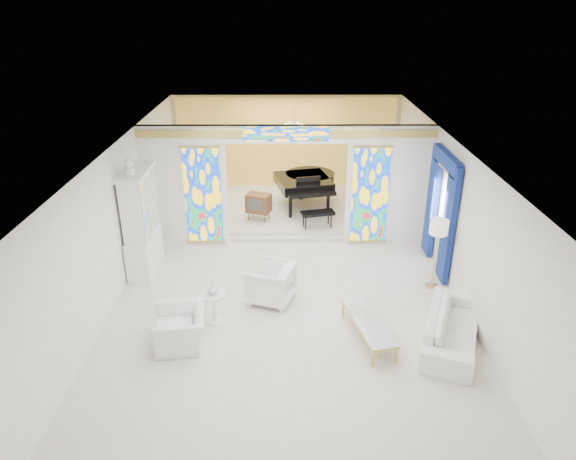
{
  "coord_description": "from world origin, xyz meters",
  "views": [
    {
      "loc": [
        -0.02,
        -9.79,
        5.7
      ],
      "look_at": [
        0.02,
        0.2,
        1.15
      ],
      "focal_mm": 32.0,
      "sensor_mm": 36.0,
      "label": 1
    }
  ],
  "objects_px": {
    "coffee_table": "(369,323)",
    "tv_console": "(258,203)",
    "sofa": "(452,327)",
    "grand_piano": "(307,181)",
    "armchair_left": "(180,328)",
    "china_cabinet": "(141,222)",
    "armchair_right": "(270,283)"
  },
  "relations": [
    {
      "from": "armchair_right",
      "to": "grand_piano",
      "type": "distance_m",
      "value": 4.95
    },
    {
      "from": "armchair_left",
      "to": "sofa",
      "type": "bearing_deg",
      "value": 81.48
    },
    {
      "from": "china_cabinet",
      "to": "grand_piano",
      "type": "xyz_separation_m",
      "value": [
        3.8,
        3.49,
        -0.26
      ]
    },
    {
      "from": "armchair_left",
      "to": "grand_piano",
      "type": "xyz_separation_m",
      "value": [
        2.49,
        6.27,
        0.59
      ]
    },
    {
      "from": "sofa",
      "to": "armchair_right",
      "type": "bearing_deg",
      "value": 87.95
    },
    {
      "from": "armchair_left",
      "to": "grand_piano",
      "type": "height_order",
      "value": "grand_piano"
    },
    {
      "from": "coffee_table",
      "to": "tv_console",
      "type": "bearing_deg",
      "value": 113.59
    },
    {
      "from": "sofa",
      "to": "tv_console",
      "type": "bearing_deg",
      "value": 56.91
    },
    {
      "from": "armchair_left",
      "to": "armchair_right",
      "type": "distance_m",
      "value": 2.13
    },
    {
      "from": "sofa",
      "to": "grand_piano",
      "type": "bearing_deg",
      "value": 42.3
    },
    {
      "from": "armchair_left",
      "to": "china_cabinet",
      "type": "bearing_deg",
      "value": -163.25
    },
    {
      "from": "tv_console",
      "to": "sofa",
      "type": "bearing_deg",
      "value": -34.33
    },
    {
      "from": "china_cabinet",
      "to": "armchair_right",
      "type": "relative_size",
      "value": 3.05
    },
    {
      "from": "china_cabinet",
      "to": "armchair_right",
      "type": "height_order",
      "value": "china_cabinet"
    },
    {
      "from": "coffee_table",
      "to": "tv_console",
      "type": "relative_size",
      "value": 2.35
    },
    {
      "from": "grand_piano",
      "to": "tv_console",
      "type": "relative_size",
      "value": 4.02
    },
    {
      "from": "sofa",
      "to": "grand_piano",
      "type": "xyz_separation_m",
      "value": [
        -2.37,
        6.28,
        0.59
      ]
    },
    {
      "from": "coffee_table",
      "to": "armchair_left",
      "type": "bearing_deg",
      "value": -177.87
    },
    {
      "from": "armchair_right",
      "to": "tv_console",
      "type": "relative_size",
      "value": 1.22
    },
    {
      "from": "armchair_left",
      "to": "coffee_table",
      "type": "height_order",
      "value": "armchair_left"
    },
    {
      "from": "china_cabinet",
      "to": "coffee_table",
      "type": "height_order",
      "value": "china_cabinet"
    },
    {
      "from": "armchair_right",
      "to": "tv_console",
      "type": "xyz_separation_m",
      "value": [
        -0.42,
        3.8,
        0.25
      ]
    },
    {
      "from": "china_cabinet",
      "to": "sofa",
      "type": "relative_size",
      "value": 1.23
    },
    {
      "from": "coffee_table",
      "to": "grand_piano",
      "type": "height_order",
      "value": "grand_piano"
    },
    {
      "from": "armchair_left",
      "to": "tv_console",
      "type": "bearing_deg",
      "value": 159.16
    },
    {
      "from": "coffee_table",
      "to": "china_cabinet",
      "type": "bearing_deg",
      "value": 150.47
    },
    {
      "from": "sofa",
      "to": "tv_console",
      "type": "distance_m",
      "value": 6.43
    },
    {
      "from": "sofa",
      "to": "tv_console",
      "type": "xyz_separation_m",
      "value": [
        -3.71,
        5.24,
        0.33
      ]
    },
    {
      "from": "armchair_right",
      "to": "grand_piano",
      "type": "height_order",
      "value": "grand_piano"
    },
    {
      "from": "china_cabinet",
      "to": "tv_console",
      "type": "bearing_deg",
      "value": 44.92
    },
    {
      "from": "coffee_table",
      "to": "armchair_right",
      "type": "bearing_deg",
      "value": 144.11
    },
    {
      "from": "coffee_table",
      "to": "grand_piano",
      "type": "bearing_deg",
      "value": 98.25
    }
  ]
}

